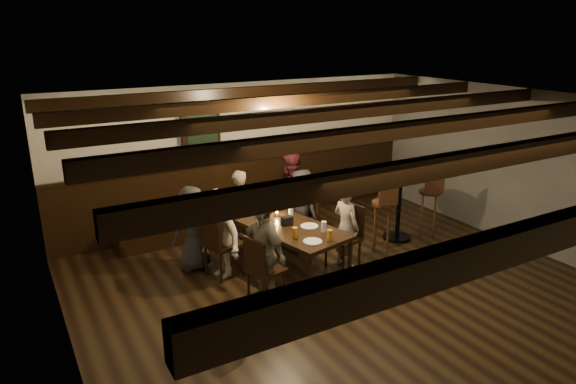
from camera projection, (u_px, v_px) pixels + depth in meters
room at (264, 182)px, 7.57m from camera, size 7.00×7.00×7.00m
dining_table at (285, 228)px, 6.99m from camera, size 1.21×2.00×0.70m
chair_left_near at (223, 255)px, 6.96m from camera, size 0.52×0.52×0.97m
chair_left_far at (265, 281)px, 6.33m from camera, size 0.46×0.46×0.85m
chair_right_near at (300, 229)px, 7.87m from camera, size 0.52×0.52×0.97m
chair_right_far at (344, 248)px, 7.24m from camera, size 0.49×0.49×0.90m
person_bench_left at (193, 229)px, 7.07m from camera, size 0.66×0.50×1.21m
person_bench_centre at (239, 210)px, 7.74m from camera, size 0.50×0.38×1.24m
person_bench_right at (289, 195)px, 8.18m from camera, size 0.78×0.66×1.41m
person_left_near at (220, 234)px, 6.84m from camera, size 0.62×0.88×1.24m
person_left_far at (263, 252)px, 6.19m from camera, size 0.47×0.82×1.32m
person_right_near at (302, 209)px, 7.80m from camera, size 0.51×0.67×1.23m
person_right_far at (346, 227)px, 7.16m from camera, size 0.37×0.48×1.19m
pint_a at (237, 211)px, 7.27m from camera, size 0.07×0.07×0.14m
pint_b at (268, 203)px, 7.57m from camera, size 0.07×0.07×0.14m
pint_c at (263, 222)px, 6.83m from camera, size 0.07×0.07×0.14m
pint_d at (291, 210)px, 7.29m from camera, size 0.07×0.07×0.14m
pint_e at (295, 233)px, 6.49m from camera, size 0.07×0.07×0.14m
pint_f at (324, 227)px, 6.69m from camera, size 0.07×0.07×0.14m
pint_g at (330, 235)px, 6.42m from camera, size 0.07×0.07×0.14m
plate_near at (313, 242)px, 6.38m from camera, size 0.24×0.24×0.01m
plate_far at (309, 226)px, 6.87m from camera, size 0.24×0.24×0.01m
condiment_caddy at (287, 221)px, 6.92m from camera, size 0.15×0.10×0.12m
candle at (277, 214)px, 7.26m from camera, size 0.05×0.05×0.05m
high_top_table at (400, 197)px, 8.07m from camera, size 0.60×0.60×1.07m
bar_stool_left at (382, 225)px, 7.76m from camera, size 0.37×0.38×1.09m
bar_stool_right at (428, 212)px, 8.27m from camera, size 0.38×0.39×1.09m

